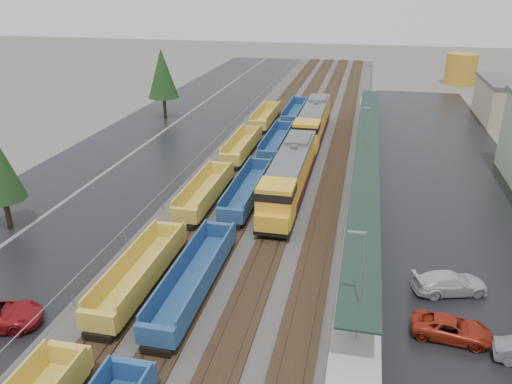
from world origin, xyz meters
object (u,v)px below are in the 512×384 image
well_string_blue (226,227)px  parked_car_east_b (451,329)px  storage_tank (461,69)px  parked_car_east_c (450,283)px  well_string_yellow (178,227)px  locomotive_trail (313,123)px  locomotive_lead (289,176)px

well_string_blue → parked_car_east_b: well_string_blue is taller
storage_tank → parked_car_east_c: (-12.43, -82.98, -2.47)m
well_string_yellow → storage_tank: bearing=66.7°
storage_tank → parked_car_east_c: bearing=-98.5°
parked_car_east_c → parked_car_east_b: bearing=156.1°
parked_car_east_b → locomotive_trail: bearing=24.4°
locomotive_trail → well_string_blue: (-4.00, -30.56, -1.38)m
well_string_blue → locomotive_trail: bearing=82.5°
locomotive_lead → storage_tank: (26.30, 69.01, 0.72)m
locomotive_lead → locomotive_trail: 21.00m
locomotive_lead → well_string_yellow: (-8.00, -10.50, -1.37)m
well_string_blue → storage_tank: size_ratio=15.10×
locomotive_trail → parked_car_east_c: locomotive_trail is taller
well_string_yellow → locomotive_lead: bearing=52.7°
well_string_yellow → parked_car_east_b: (21.31, -8.65, -0.47)m
locomotive_trail → locomotive_lead: bearing=-90.0°
storage_tank → parked_car_east_b: 89.16m
locomotive_trail → parked_car_east_c: size_ratio=3.97×
parked_car_east_b → storage_tank: bearing=-2.3°
storage_tank → parked_car_east_b: size_ratio=1.33×
well_string_blue → parked_car_east_c: (17.87, -4.41, -0.37)m
storage_tank → well_string_blue: bearing=-111.1°
locomotive_lead → parked_car_east_b: size_ratio=4.30×
parked_car_east_c → locomotive_trail: bearing=4.0°
parked_car_east_b → parked_car_east_c: (0.56, 5.19, 0.09)m
locomotive_lead → parked_car_east_b: bearing=-55.2°
locomotive_lead → storage_tank: 73.86m
well_string_blue → parked_car_east_c: bearing=-13.9°
locomotive_lead → well_string_blue: size_ratio=0.21×
storage_tank → parked_car_east_b: (-13.00, -88.17, -2.56)m
locomotive_trail → storage_tank: storage_tank is taller
well_string_yellow → well_string_blue: size_ratio=0.92×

